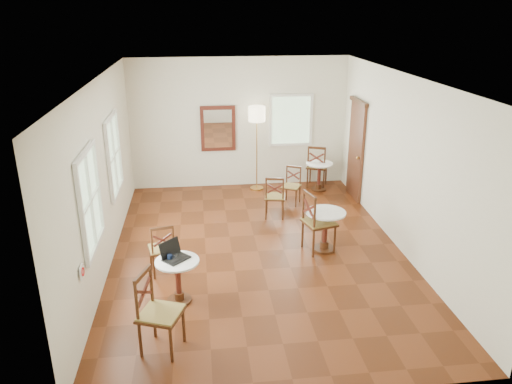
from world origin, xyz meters
TOP-DOWN VIEW (x-y plane):
  - ground at (0.00, 0.00)m, footprint 7.00×7.00m
  - room_shell at (-0.06, 0.27)m, footprint 5.02×7.02m
  - cafe_table_near at (-1.33, -1.42)m, footprint 0.63×0.63m
  - cafe_table_mid at (1.17, -0.08)m, footprint 0.69×0.69m
  - cafe_table_back at (1.79, 2.91)m, footprint 0.62×0.62m
  - chair_near_a at (-1.61, -0.57)m, footprint 0.48×0.48m
  - chair_near_b at (-1.53, -2.47)m, footprint 0.63×0.63m
  - chair_mid_a at (0.52, 1.46)m, footprint 0.48×0.48m
  - chair_mid_b at (1.03, -0.08)m, footprint 0.62×0.62m
  - chair_back_a at (1.80, 3.15)m, footprint 0.61×0.61m
  - chair_back_b at (1.00, 2.16)m, footprint 0.50×0.50m
  - floor_lamp at (0.36, 3.15)m, footprint 0.38×0.38m
  - laptop at (-1.38, -1.34)m, footprint 0.46×0.46m
  - mouse at (-1.29, -1.36)m, footprint 0.10×0.06m
  - navy_mug at (-1.43, -1.39)m, footprint 0.11×0.07m
  - water_glass at (-1.34, -1.41)m, footprint 0.06×0.06m
  - power_adapter at (-1.45, -1.70)m, footprint 0.09×0.05m

SIDE VIEW (x-z plane):
  - ground at x=0.00m, z-range 0.00..0.00m
  - power_adapter at x=-1.45m, z-range 0.00..0.03m
  - cafe_table_back at x=1.79m, z-range 0.08..0.73m
  - chair_back_b at x=1.00m, z-range 0.00..0.81m
  - cafe_table_near at x=-1.33m, z-range 0.08..0.75m
  - chair_near_a at x=-1.61m, z-range 0.00..0.88m
  - chair_mid_a at x=0.52m, z-range 0.00..0.89m
  - cafe_table_mid at x=1.17m, z-range 0.09..0.82m
  - chair_back_a at x=1.80m, z-range 0.00..1.02m
  - chair_near_b at x=-1.53m, z-range 0.00..1.06m
  - chair_mid_b at x=1.03m, z-range 0.00..1.09m
  - mouse at x=-1.29m, z-range 0.67..0.70m
  - navy_mug at x=-1.43m, z-range 0.67..0.75m
  - water_glass at x=-1.34m, z-range 0.67..0.77m
  - laptop at x=-1.38m, z-range 0.60..0.85m
  - floor_lamp at x=0.36m, z-range 0.68..2.63m
  - room_shell at x=-0.06m, z-range 0.38..3.39m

